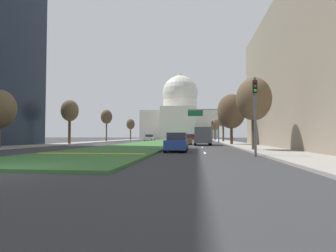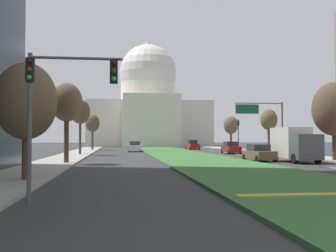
# 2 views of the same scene
# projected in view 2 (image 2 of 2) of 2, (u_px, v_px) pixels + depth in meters

# --- Properties ---
(ground_plane) EXTENTS (260.00, 260.00, 0.00)m
(ground_plane) POSITION_uv_depth(u_px,v_px,m) (174.00, 153.00, 58.05)
(ground_plane) COLOR #333335
(grass_median) EXTENTS (8.36, 92.70, 0.14)m
(grass_median) POSITION_uv_depth(u_px,v_px,m) (180.00, 154.00, 52.94)
(grass_median) COLOR #386B33
(grass_median) RESTS_ON ground_plane
(median_curb_nose) EXTENTS (7.52, 0.50, 0.04)m
(median_curb_nose) POSITION_uv_depth(u_px,v_px,m) (335.00, 194.00, 15.08)
(median_curb_nose) COLOR gold
(median_curb_nose) RESTS_ON grass_median
(lane_dashes_right) EXTENTS (0.16, 51.59, 0.01)m
(lane_dashes_right) POSITION_uv_depth(u_px,v_px,m) (261.00, 158.00, 45.27)
(lane_dashes_right) COLOR silver
(lane_dashes_right) RESTS_ON ground_plane
(sidewalk_left) EXTENTS (4.00, 92.70, 0.15)m
(sidewalk_left) POSITION_uv_depth(u_px,v_px,m) (69.00, 157.00, 46.18)
(sidewalk_left) COLOR #9E9991
(sidewalk_left) RESTS_ON ground_plane
(sidewalk_right) EXTENTS (4.00, 92.70, 0.15)m
(sidewalk_right) POSITION_uv_depth(u_px,v_px,m) (296.00, 155.00, 49.49)
(sidewalk_right) COLOR #9E9991
(sidewalk_right) RESTS_ON ground_plane
(capitol_building) EXTENTS (31.85, 22.56, 28.20)m
(capitol_building) POSITION_uv_depth(u_px,v_px,m) (148.00, 106.00, 108.80)
(capitol_building) COLOR silver
(capitol_building) RESTS_ON ground_plane
(traffic_light_near_left) EXTENTS (3.34, 0.35, 5.20)m
(traffic_light_near_left) POSITION_uv_depth(u_px,v_px,m) (55.00, 93.00, 14.10)
(traffic_light_near_left) COLOR #515456
(traffic_light_near_left) RESTS_ON ground_plane
(traffic_light_far_right) EXTENTS (0.28, 0.35, 5.20)m
(traffic_light_far_right) POSITION_uv_depth(u_px,v_px,m) (238.00, 131.00, 64.68)
(traffic_light_far_right) COLOR #515456
(traffic_light_far_right) RESTS_ON ground_plane
(overhead_guide_sign) EXTENTS (5.83, 0.20, 6.50)m
(overhead_guide_sign) POSITION_uv_depth(u_px,v_px,m) (264.00, 117.00, 47.63)
(overhead_guide_sign) COLOR #515456
(overhead_guide_sign) RESTS_ON ground_plane
(street_tree_left_near) EXTENTS (3.14, 3.14, 6.08)m
(street_tree_left_near) POSITION_uv_depth(u_px,v_px,m) (26.00, 102.00, 20.61)
(street_tree_left_near) COLOR #4C3823
(street_tree_left_near) RESTS_ON ground_plane
(street_tree_left_mid) EXTENTS (2.66, 2.66, 6.95)m
(street_tree_left_mid) POSITION_uv_depth(u_px,v_px,m) (67.00, 103.00, 34.56)
(street_tree_left_mid) COLOR #4C3823
(street_tree_left_mid) RESTS_ON ground_plane
(street_tree_right_mid) EXTENTS (4.09, 4.09, 7.53)m
(street_tree_right_mid) POSITION_uv_depth(u_px,v_px,m) (334.00, 109.00, 38.41)
(street_tree_right_mid) COLOR #4C3823
(street_tree_right_mid) RESTS_ON ground_plane
(street_tree_left_far) EXTENTS (2.52, 2.52, 7.18)m
(street_tree_left_far) POSITION_uv_depth(u_px,v_px,m) (80.00, 112.00, 52.16)
(street_tree_left_far) COLOR #4C3823
(street_tree_left_far) RESTS_ON ground_plane
(street_tree_right_far) EXTENTS (2.36, 2.36, 6.25)m
(street_tree_right_far) POSITION_uv_depth(u_px,v_px,m) (269.00, 120.00, 56.73)
(street_tree_right_far) COLOR #4C3823
(street_tree_right_far) RESTS_ON ground_plane
(street_tree_left_distant) EXTENTS (2.49, 2.49, 6.38)m
(street_tree_left_distant) POSITION_uv_depth(u_px,v_px,m) (93.00, 124.00, 71.85)
(street_tree_left_distant) COLOR #4C3823
(street_tree_left_distant) RESTS_ON ground_plane
(street_tree_right_distant) EXTENTS (2.62, 2.62, 6.18)m
(street_tree_right_distant) POSITION_uv_depth(u_px,v_px,m) (231.00, 125.00, 73.64)
(street_tree_right_distant) COLOR #4C3823
(street_tree_right_distant) RESTS_ON ground_plane
(sedan_midblock) EXTENTS (2.16, 4.27, 1.62)m
(sedan_midblock) POSITION_uv_depth(u_px,v_px,m) (259.00, 153.00, 38.84)
(sedan_midblock) COLOR brown
(sedan_midblock) RESTS_ON ground_plane
(sedan_distant) EXTENTS (1.82, 4.55, 1.71)m
(sedan_distant) POSITION_uv_depth(u_px,v_px,m) (231.00, 148.00, 56.85)
(sedan_distant) COLOR maroon
(sedan_distant) RESTS_ON ground_plane
(sedan_far_horizon) EXTENTS (2.14, 4.53, 1.67)m
(sedan_far_horizon) POSITION_uv_depth(u_px,v_px,m) (135.00, 147.00, 64.83)
(sedan_far_horizon) COLOR silver
(sedan_far_horizon) RESTS_ON ground_plane
(sedan_very_far) EXTENTS (2.11, 4.71, 1.83)m
(sedan_very_far) POSITION_uv_depth(u_px,v_px,m) (192.00, 145.00, 76.35)
(sedan_very_far) COLOR maroon
(sedan_very_far) RESTS_ON ground_plane
(box_truck_delivery) EXTENTS (2.40, 6.40, 3.20)m
(box_truck_delivery) POSITION_uv_depth(u_px,v_px,m) (294.00, 144.00, 37.20)
(box_truck_delivery) COLOR #4C5156
(box_truck_delivery) RESTS_ON ground_plane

